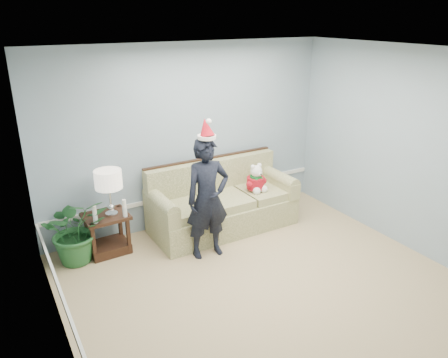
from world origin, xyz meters
TOP-DOWN VIEW (x-y plane):
  - room_shell at (0.00, 0.00)m, footprint 4.54×5.04m
  - wainscot_trim at (-1.18, 1.18)m, footprint 4.49×4.99m
  - sofa at (0.30, 2.05)m, footprint 2.17×0.96m
  - side_table at (-1.41, 2.14)m, footprint 0.59×0.50m
  - table_lamp at (-1.34, 2.10)m, footprint 0.35×0.35m
  - candle_pair at (-1.39, 1.96)m, footprint 0.45×0.06m
  - houseplant at (-1.81, 2.11)m, footprint 0.85×0.75m
  - man at (-0.25, 1.42)m, footprint 0.62×0.43m
  - santa_hat at (-0.25, 1.43)m, footprint 0.24×0.27m
  - teddy_bear at (0.82, 1.90)m, footprint 0.29×0.32m

SIDE VIEW (x-z plane):
  - side_table at x=-1.41m, z-range -0.06..0.49m
  - sofa at x=0.30m, z-range -0.15..0.86m
  - wainscot_trim at x=-1.18m, z-range 0.42..0.48m
  - houseplant at x=-1.81m, z-range 0.00..0.90m
  - candle_pair at x=-1.39m, z-range 0.55..0.78m
  - teddy_bear at x=0.82m, z-range 0.47..0.91m
  - man at x=-0.25m, z-range 0.00..1.62m
  - table_lamp at x=-1.34m, z-range 0.72..1.35m
  - room_shell at x=0.00m, z-range -0.02..2.72m
  - santa_hat at x=-0.25m, z-range 1.59..1.86m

